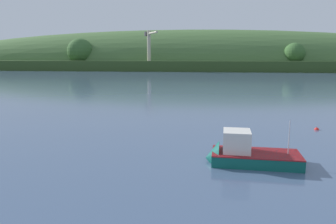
{
  "coord_description": "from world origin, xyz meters",
  "views": [
    {
      "loc": [
        7.54,
        -4.73,
        7.56
      ],
      "look_at": [
        4.18,
        28.64,
        1.79
      ],
      "focal_mm": 34.02,
      "sensor_mm": 36.0,
      "label": 1
    }
  ],
  "objects": [
    {
      "name": "far_shoreline_hill",
      "position": [
        -8.78,
        207.64,
        0.34
      ],
      "size": [
        508.53,
        99.76,
        50.81
      ],
      "rotation": [
        0.0,
        0.0,
        -0.05
      ],
      "color": "#314A21",
      "rests_on": "ground"
    },
    {
      "name": "fishing_boat_moored",
      "position": [
        10.79,
        17.76,
        0.54
      ],
      "size": [
        6.83,
        3.38,
        4.26
      ],
      "rotation": [
        0.0,
        0.0,
        3.06
      ],
      "color": "#0F564C",
      "rests_on": "ground"
    },
    {
      "name": "dockside_crane",
      "position": [
        -20.42,
        170.47,
        10.83
      ],
      "size": [
        9.3,
        14.55,
        21.92
      ],
      "rotation": [
        0.0,
        0.0,
        5.22
      ],
      "color": "#4C4C51",
      "rests_on": "ground"
    },
    {
      "name": "mooring_buoy_foreground",
      "position": [
        19.92,
        29.52,
        0.0
      ],
      "size": [
        0.49,
        0.49,
        0.57
      ],
      "color": "red",
      "rests_on": "ground"
    }
  ]
}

